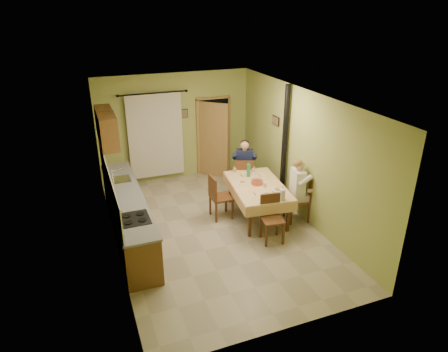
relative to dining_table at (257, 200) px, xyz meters
name	(u,v)px	position (x,y,z in m)	size (l,w,h in m)	color
floor	(215,229)	(-1.08, -0.22, -0.38)	(4.00, 6.00, 0.01)	tan
room_shell	(214,148)	(-1.08, -0.22, 1.44)	(4.04, 6.04, 2.82)	#A8B35C
kitchen_run	(128,215)	(-2.79, 0.18, 0.10)	(0.64, 3.64, 1.56)	brown
upper_cabinets	(106,127)	(-2.90, 1.48, 1.57)	(0.35, 1.40, 0.70)	brown
curtain	(156,136)	(-1.63, 2.68, 0.88)	(1.70, 0.07, 2.22)	black
doorway	(213,137)	(-0.08, 2.62, 0.67)	(0.96, 0.60, 2.15)	black
dining_table	(257,200)	(0.00, 0.00, 0.00)	(1.31, 1.95, 0.76)	#EBBA7B
tableware	(261,184)	(0.03, -0.10, 0.43)	(0.79, 1.62, 0.33)	white
chair_far	(244,185)	(0.14, 1.04, -0.09)	(0.57, 0.57, 0.99)	#573117
chair_near	(272,228)	(-0.16, -1.02, -0.09)	(0.46, 0.46, 0.97)	#573117
chair_right	(298,207)	(0.76, -0.46, -0.09)	(0.53, 0.53, 1.03)	#573117
chair_left	(221,205)	(-0.78, 0.24, -0.09)	(0.45, 0.45, 1.00)	#573117
man_far	(244,162)	(0.14, 1.05, 0.50)	(0.65, 0.60, 1.39)	#141938
man_right	(299,183)	(0.75, -0.46, 0.50)	(0.52, 0.62, 1.39)	white
stove_flue	(283,163)	(0.82, 0.38, 0.65)	(0.24, 0.24, 2.80)	black
picture_back	(184,113)	(-0.83, 2.75, 1.37)	(0.19, 0.03, 0.23)	black
picture_right	(276,121)	(0.89, 0.98, 1.47)	(0.03, 0.31, 0.21)	brown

